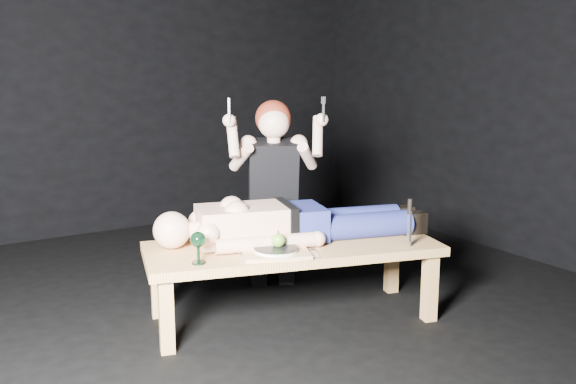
% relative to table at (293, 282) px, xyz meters
% --- Properties ---
extents(ground, '(5.00, 5.00, 0.00)m').
position_rel_table_xyz_m(ground, '(-0.32, 0.11, -0.23)').
color(ground, black).
rests_on(ground, ground).
extents(back_wall, '(5.00, 0.00, 5.00)m').
position_rel_table_xyz_m(back_wall, '(-0.32, 2.61, 1.27)').
color(back_wall, black).
rests_on(back_wall, ground).
extents(table, '(1.78, 1.06, 0.45)m').
position_rel_table_xyz_m(table, '(0.00, 0.00, 0.00)').
color(table, tan).
rests_on(table, ground).
extents(lying_man, '(1.78, 0.96, 0.27)m').
position_rel_table_xyz_m(lying_man, '(0.08, 0.09, 0.36)').
color(lying_man, '#DFB191').
rests_on(lying_man, table).
extents(kneeling_woman, '(0.95, 0.99, 1.29)m').
position_rel_table_xyz_m(kneeling_woman, '(0.20, 0.56, 0.42)').
color(kneeling_woman, black).
rests_on(kneeling_woman, ground).
extents(serving_tray, '(0.43, 0.37, 0.02)m').
position_rel_table_xyz_m(serving_tray, '(-0.19, -0.13, 0.24)').
color(serving_tray, tan).
rests_on(serving_tray, table).
extents(plate, '(0.31, 0.31, 0.02)m').
position_rel_table_xyz_m(plate, '(-0.19, -0.13, 0.26)').
color(plate, white).
rests_on(plate, serving_tray).
extents(apple, '(0.08, 0.08, 0.08)m').
position_rel_table_xyz_m(apple, '(-0.17, -0.12, 0.30)').
color(apple, '#488F23').
rests_on(apple, plate).
extents(goblet, '(0.10, 0.10, 0.17)m').
position_rel_table_xyz_m(goblet, '(-0.61, -0.04, 0.31)').
color(goblet, black).
rests_on(goblet, table).
extents(fork_flat, '(0.06, 0.18, 0.01)m').
position_rel_table_xyz_m(fork_flat, '(-0.37, -0.07, 0.23)').
color(fork_flat, '#B2B2B7').
rests_on(fork_flat, table).
extents(knife_flat, '(0.09, 0.17, 0.01)m').
position_rel_table_xyz_m(knife_flat, '(0.01, -0.22, 0.23)').
color(knife_flat, '#B2B2B7').
rests_on(knife_flat, table).
extents(spoon_flat, '(0.13, 0.15, 0.01)m').
position_rel_table_xyz_m(spoon_flat, '(-0.02, -0.11, 0.23)').
color(spoon_flat, '#B2B2B7').
rests_on(spoon_flat, table).
extents(carving_knife, '(0.04, 0.05, 0.28)m').
position_rel_table_xyz_m(carving_knife, '(0.54, -0.38, 0.36)').
color(carving_knife, '#B2B2B7').
rests_on(carving_knife, table).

